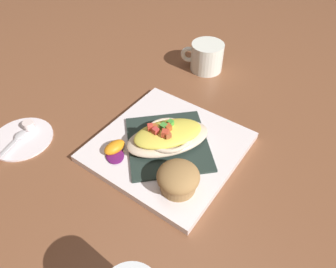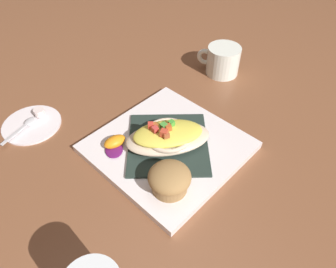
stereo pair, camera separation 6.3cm
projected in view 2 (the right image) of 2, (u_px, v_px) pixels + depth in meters
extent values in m
plane|color=brown|center=(168.00, 149.00, 0.66)|extent=(2.60, 2.60, 0.00)
cube|color=white|center=(168.00, 147.00, 0.65)|extent=(0.32, 0.32, 0.02)
cube|color=#24322C|center=(168.00, 143.00, 0.65)|extent=(0.24, 0.23, 0.01)
ellipsoid|color=beige|center=(168.00, 138.00, 0.64)|extent=(0.16, 0.20, 0.03)
torus|color=beige|center=(168.00, 135.00, 0.63)|extent=(0.13, 0.13, 0.01)
ellipsoid|color=#E2D24B|center=(168.00, 133.00, 0.63)|extent=(0.13, 0.16, 0.02)
cube|color=#CD403A|center=(155.00, 129.00, 0.61)|extent=(0.01, 0.01, 0.01)
cube|color=#CA452D|center=(164.00, 133.00, 0.60)|extent=(0.02, 0.02, 0.01)
cube|color=#AD5731|center=(166.00, 135.00, 0.60)|extent=(0.01, 0.01, 0.01)
cube|color=#479838|center=(164.00, 126.00, 0.62)|extent=(0.01, 0.01, 0.01)
cube|color=#B75B28|center=(155.00, 125.00, 0.62)|extent=(0.01, 0.01, 0.01)
cube|color=green|center=(171.00, 123.00, 0.62)|extent=(0.01, 0.01, 0.01)
cube|color=#BB5324|center=(168.00, 127.00, 0.61)|extent=(0.01, 0.01, 0.01)
cube|color=#D53D30|center=(151.00, 125.00, 0.62)|extent=(0.02, 0.02, 0.01)
cylinder|color=#9A7244|center=(170.00, 184.00, 0.56)|extent=(0.07, 0.07, 0.02)
ellipsoid|color=#9F7745|center=(170.00, 177.00, 0.55)|extent=(0.08, 0.08, 0.04)
ellipsoid|color=#4C0F23|center=(170.00, 174.00, 0.54)|extent=(0.03, 0.03, 0.01)
ellipsoid|color=#5D1658|center=(114.00, 149.00, 0.63)|extent=(0.06, 0.05, 0.01)
ellipsoid|color=orange|center=(115.00, 142.00, 0.64)|extent=(0.03, 0.05, 0.02)
cylinder|color=white|center=(223.00, 60.00, 0.83)|extent=(0.09, 0.09, 0.08)
torus|color=white|center=(205.00, 57.00, 0.85)|extent=(0.04, 0.03, 0.05)
cylinder|color=#4C2D14|center=(222.00, 68.00, 0.85)|extent=(0.07, 0.07, 0.03)
cylinder|color=white|center=(32.00, 124.00, 0.71)|extent=(0.13, 0.13, 0.01)
ellipsoid|color=silver|center=(30.00, 121.00, 0.70)|extent=(0.03, 0.04, 0.01)
cube|color=silver|center=(14.00, 134.00, 0.67)|extent=(0.04, 0.07, 0.00)
cylinder|color=white|center=(39.00, 112.00, 0.72)|extent=(0.02, 0.02, 0.02)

